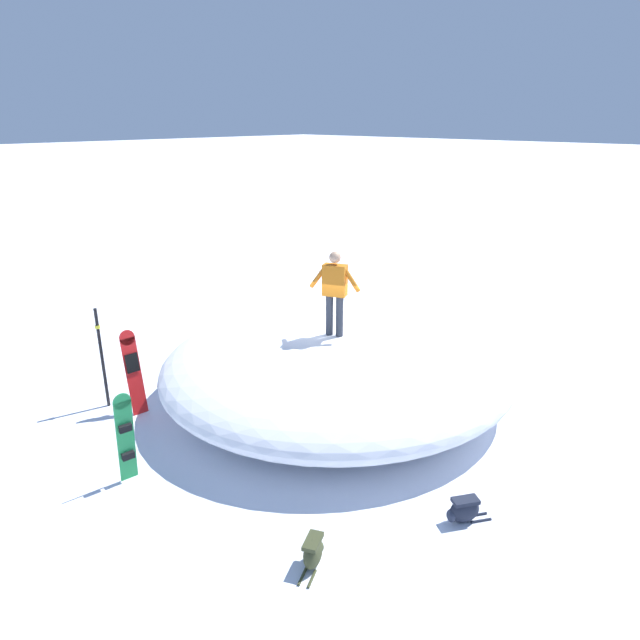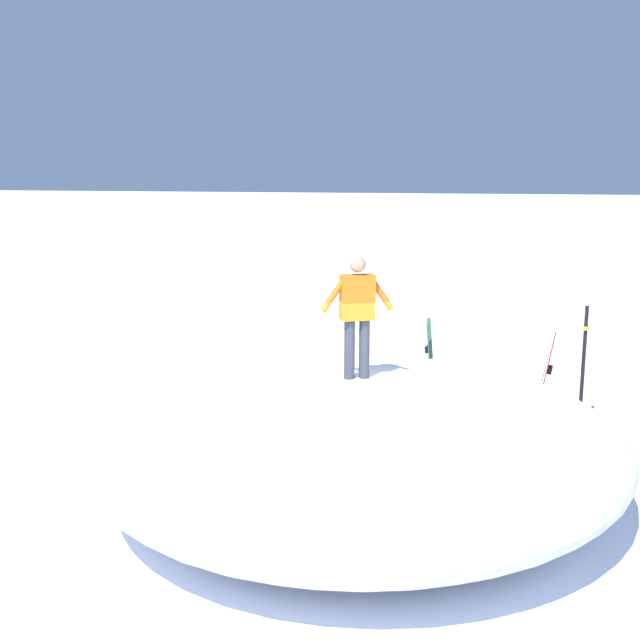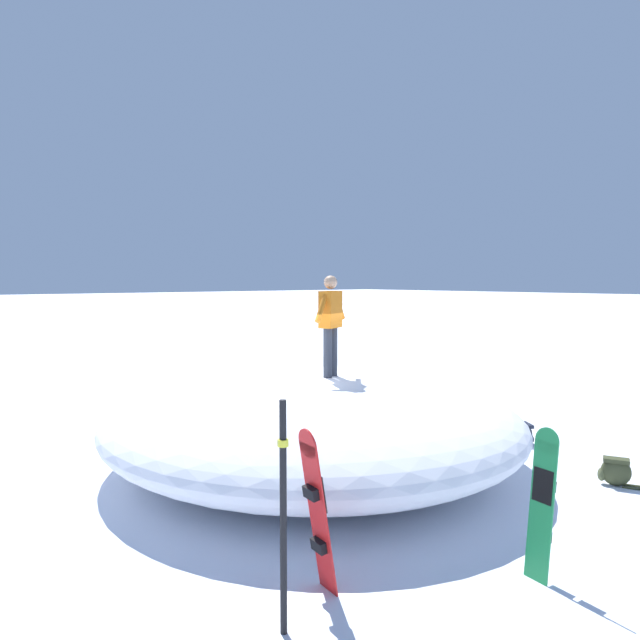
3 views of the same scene
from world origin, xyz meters
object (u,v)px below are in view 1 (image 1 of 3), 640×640
object	(u,v)px
backpack_near	(313,551)
trail_marker_pole	(102,356)
snowboard_secondary_upright	(126,436)
snowboard_primary_upright	(133,371)
backpack_far	(464,510)
snowboarder_standing	(335,288)

from	to	relation	value
backpack_near	trail_marker_pole	world-z (taller)	trail_marker_pole
trail_marker_pole	snowboard_secondary_upright	bearing A→B (deg)	-20.16
backpack_near	snowboard_secondary_upright	bearing A→B (deg)	-168.27
snowboard_primary_upright	trail_marker_pole	distance (m)	0.70
snowboard_primary_upright	backpack_far	distance (m)	6.44
backpack_far	trail_marker_pole	distance (m)	7.12
backpack_far	snowboard_secondary_upright	bearing A→B (deg)	-147.56
snowboard_primary_upright	snowboard_secondary_upright	bearing A→B (deg)	-32.21
snowboarder_standing	snowboard_primary_upright	bearing A→B (deg)	-132.86
snowboard_secondary_upright	backpack_near	size ratio (longest dim) A/B	2.46
snowboarder_standing	backpack_near	bearing A→B (deg)	-51.58
snowboard_secondary_upright	backpack_far	world-z (taller)	snowboard_secondary_upright
snowboarder_standing	snowboard_primary_upright	xyz separation A→B (m)	(-2.60, -2.81, -1.55)
snowboard_secondary_upright	backpack_far	distance (m)	5.11
snowboard_primary_upright	trail_marker_pole	bearing A→B (deg)	-154.29
snowboarder_standing	trail_marker_pole	world-z (taller)	snowboarder_standing
snowboard_primary_upright	backpack_far	world-z (taller)	snowboard_primary_upright
snowboard_primary_upright	snowboard_secondary_upright	size ratio (longest dim) A/B	1.06
backpack_near	backpack_far	world-z (taller)	backpack_near
snowboarder_standing	backpack_far	distance (m)	4.44
snowboard_secondary_upright	backpack_near	distance (m)	3.43
snowboard_secondary_upright	backpack_near	world-z (taller)	snowboard_secondary_upright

